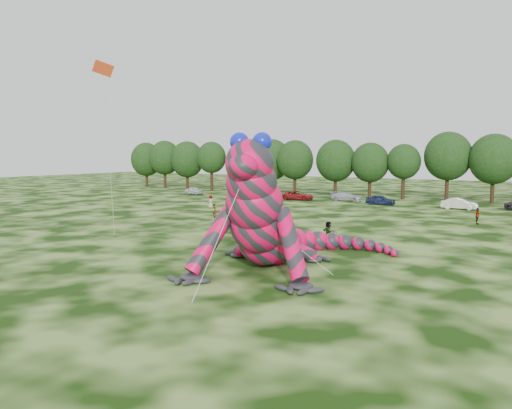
{
  "coord_description": "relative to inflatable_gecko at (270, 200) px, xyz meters",
  "views": [
    {
      "loc": [
        20.92,
        -21.98,
        7.27
      ],
      "look_at": [
        4.88,
        5.21,
        4.0
      ],
      "focal_mm": 35.0,
      "sensor_mm": 36.0,
      "label": 1
    }
  ],
  "objects": [
    {
      "name": "ground",
      "position": [
        -5.32,
        -6.21,
        -4.23
      ],
      "size": [
        240.0,
        240.0,
        0.0
      ],
      "primitive_type": "plane",
      "color": "#16330A",
      "rests_on": "ground"
    },
    {
      "name": "inflatable_gecko",
      "position": [
        0.0,
        0.0,
        0.0
      ],
      "size": [
        17.8,
        19.78,
        8.46
      ],
      "primitive_type": null,
      "rotation": [
        0.0,
        0.0,
        0.23
      ],
      "color": "#E10847",
      "rests_on": "ground"
    },
    {
      "name": "flying_kite",
      "position": [
        -13.21,
        -1.51,
        8.28
      ],
      "size": [
        4.42,
        4.94,
        14.58
      ],
      "color": "#D7431A",
      "rests_on": "ground"
    },
    {
      "name": "tree_0",
      "position": [
        -59.88,
        53.02,
        0.52
      ],
      "size": [
        6.91,
        6.22,
        9.51
      ],
      "primitive_type": null,
      "color": "black",
      "rests_on": "ground"
    },
    {
      "name": "tree_1",
      "position": [
        -53.68,
        51.84,
        0.67
      ],
      "size": [
        6.74,
        6.07,
        9.81
      ],
      "primitive_type": null,
      "color": "black",
      "rests_on": "ground"
    },
    {
      "name": "tree_2",
      "position": [
        -48.34,
        52.55,
        0.59
      ],
      "size": [
        7.04,
        6.34,
        9.64
      ],
      "primitive_type": null,
      "color": "black",
      "rests_on": "ground"
    },
    {
      "name": "tree_3",
      "position": [
        -41.04,
        50.86,
        0.49
      ],
      "size": [
        5.81,
        5.23,
        9.44
      ],
      "primitive_type": null,
      "color": "black",
      "rests_on": "ground"
    },
    {
      "name": "tree_4",
      "position": [
        -34.97,
        52.5,
        0.3
      ],
      "size": [
        6.22,
        5.6,
        9.06
      ],
      "primitive_type": null,
      "color": "black",
      "rests_on": "ground"
    },
    {
      "name": "tree_5",
      "position": [
        -28.45,
        52.23,
        0.67
      ],
      "size": [
        7.16,
        6.44,
        9.8
      ],
      "primitive_type": null,
      "color": "black",
      "rests_on": "ground"
    },
    {
      "name": "tree_6",
      "position": [
        -22.88,
        50.47,
        0.51
      ],
      "size": [
        6.52,
        5.86,
        9.49
      ],
      "primitive_type": null,
      "color": "black",
      "rests_on": "ground"
    },
    {
      "name": "tree_7",
      "position": [
        -15.41,
        50.59,
        0.51
      ],
      "size": [
        6.68,
        6.01,
        9.48
      ],
      "primitive_type": null,
      "color": "black",
      "rests_on": "ground"
    },
    {
      "name": "tree_8",
      "position": [
        -9.54,
        50.78,
        0.24
      ],
      "size": [
        6.14,
        5.53,
        8.94
      ],
      "primitive_type": null,
      "color": "black",
      "rests_on": "ground"
    },
    {
      "name": "tree_9",
      "position": [
        -4.26,
        51.13,
        0.11
      ],
      "size": [
        5.27,
        4.74,
        8.68
      ],
      "primitive_type": null,
      "color": "black",
      "rests_on": "ground"
    },
    {
      "name": "tree_10",
      "position": [
        2.07,
        52.37,
        1.02
      ],
      "size": [
        7.09,
        6.38,
        10.5
      ],
      "primitive_type": null,
      "color": "black",
      "rests_on": "ground"
    },
    {
      "name": "tree_11",
      "position": [
        8.46,
        51.98,
        0.8
      ],
      "size": [
        7.01,
        6.31,
        10.07
      ],
      "primitive_type": null,
      "color": "black",
      "rests_on": "ground"
    },
    {
      "name": "car_0",
      "position": [
        -38.32,
        41.72,
        -3.61
      ],
      "size": [
        3.79,
        1.84,
        1.25
      ],
      "primitive_type": "imported",
      "rotation": [
        0.0,
        0.0,
        1.47
      ],
      "color": "silver",
      "rests_on": "ground"
    },
    {
      "name": "car_1",
      "position": [
        -27.3,
        40.23,
        -3.5
      ],
      "size": [
        4.47,
        1.61,
        1.47
      ],
      "primitive_type": "imported",
      "rotation": [
        0.0,
        0.0,
        1.56
      ],
      "color": "black",
      "rests_on": "ground"
    },
    {
      "name": "car_2",
      "position": [
        -17.95,
        41.5,
        -3.54
      ],
      "size": [
        5.17,
        2.78,
        1.38
      ],
      "primitive_type": "imported",
      "rotation": [
        0.0,
        0.0,
        1.67
      ],
      "color": "maroon",
      "rests_on": "ground"
    },
    {
      "name": "car_3",
      "position": [
        -10.78,
        43.6,
        -3.54
      ],
      "size": [
        4.76,
        1.97,
        1.37
      ],
      "primitive_type": "imported",
      "rotation": [
        0.0,
        0.0,
        1.56
      ],
      "color": "#B0B3BA",
      "rests_on": "ground"
    },
    {
      "name": "car_4",
      "position": [
        -4.76,
        40.87,
        -3.54
      ],
      "size": [
        4.24,
        2.12,
        1.39
      ],
      "primitive_type": "imported",
      "rotation": [
        0.0,
        0.0,
        1.69
      ],
      "color": "#19264C",
      "rests_on": "ground"
    },
    {
      "name": "car_5",
      "position": [
        5.72,
        40.32,
        -3.5
      ],
      "size": [
        4.51,
        1.73,
        1.46
      ],
      "primitive_type": "imported",
      "rotation": [
        0.0,
        0.0,
        1.61
      ],
      "color": "silver",
      "rests_on": "ground"
    },
    {
      "name": "spectator_1",
      "position": [
        -10.53,
        16.66,
        -3.42
      ],
      "size": [
        0.89,
        0.97,
        1.62
      ],
      "primitive_type": "imported",
      "rotation": [
        0.0,
        0.0,
        5.14
      ],
      "color": "gray",
      "rests_on": "ground"
    },
    {
      "name": "spectator_3",
      "position": [
        9.43,
        26.76,
        -3.4
      ],
      "size": [
        0.51,
        1.02,
        1.67
      ],
      "primitive_type": "imported",
      "rotation": [
        0.0,
        0.0,
        1.68
      ],
      "color": "gray",
      "rests_on": "ground"
    },
    {
      "name": "spectator_4",
      "position": [
        -22.73,
        25.02,
        -3.36
      ],
      "size": [
        0.92,
        0.68,
        1.73
      ],
      "primitive_type": "imported",
      "rotation": [
        0.0,
        0.0,
        3.3
      ],
      "color": "gray",
      "rests_on": "ground"
    },
    {
      "name": "spectator_0",
      "position": [
        -16.52,
        17.14,
        -3.41
      ],
      "size": [
        0.7,
        0.69,
        1.63
      ],
      "primitive_type": "imported",
      "rotation": [
        0.0,
        0.0,
        2.41
      ],
      "color": "gray",
      "rests_on": "ground"
    },
    {
      "name": "spectator_5",
      "position": [
        0.32,
        9.32,
        -3.37
      ],
      "size": [
        1.67,
        1.13,
        1.73
      ],
      "primitive_type": "imported",
      "rotation": [
        0.0,
        0.0,
        2.72
      ],
      "color": "gray",
      "rests_on": "ground"
    }
  ]
}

